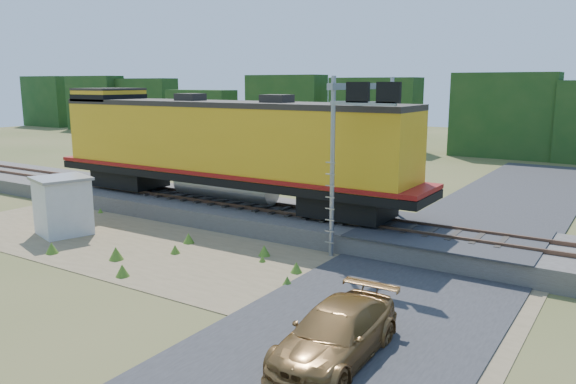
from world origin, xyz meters
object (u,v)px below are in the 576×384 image
Objects in this scene: locomotive at (219,145)px; car at (336,333)px; shed at (63,206)px; signal_gantry at (366,120)px.

locomotive is 4.55× the size of car.
locomotive is 7.76m from shed.
shed is (-3.73, -6.39, -2.32)m from locomotive.
car is at bearing -40.20° from locomotive.
locomotive reaches higher than shed.
signal_gantry is at bearing 42.67° from shed.
car is at bearing -68.52° from signal_gantry.
shed is at bearing 165.17° from car.
locomotive is 7.67× the size of shed.
locomotive is at bearing 175.41° from signal_gantry.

